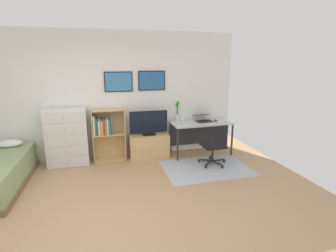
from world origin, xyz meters
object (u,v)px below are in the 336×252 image
computer_mouse (216,121)px  wine_glass (182,118)px  desk (200,127)px  laptop (203,118)px  television (149,123)px  office_chair (215,144)px  tv_stand (149,146)px  dresser (67,137)px  bookshelf (106,131)px  bamboo_vase (177,112)px

computer_mouse → wine_glass: size_ratio=0.58×
desk → laptop: 0.22m
television → computer_mouse: television is taller
office_chair → computer_mouse: (0.35, 0.75, 0.30)m
wine_glass → tv_stand: bearing=166.6°
dresser → desk: dresser is taller
bookshelf → wine_glass: 1.65m
television → dresser: bearing=179.8°
wine_glass → television: bearing=168.3°
office_chair → tv_stand: bearing=141.5°
desk → wine_glass: wine_glass is taller
bookshelf → television: bearing=-4.6°
office_chair → desk: bearing=88.0°
bookshelf → laptop: bearing=-1.2°
computer_mouse → television: bearing=177.0°
tv_stand → bamboo_vase: bearing=9.5°
dresser → bamboo_vase: 2.40m
computer_mouse → wine_glass: bearing=-175.4°
bookshelf → tv_stand: 0.99m
tv_stand → desk: (1.18, -0.04, 0.36)m
dresser → tv_stand: size_ratio=1.34×
bamboo_vase → dresser: bearing=-176.9°
television → computer_mouse: (1.54, -0.08, -0.02)m
laptop → computer_mouse: laptop is taller
dresser → office_chair: 2.99m
bookshelf → bamboo_vase: (1.60, 0.06, 0.32)m
bookshelf → dresser: bearing=-175.1°
bookshelf → tv_stand: (0.91, -0.05, -0.38)m
dresser → computer_mouse: size_ratio=11.13×
bamboo_vase → television: bearing=-168.7°
dresser → tv_stand: (1.68, 0.02, -0.33)m
dresser → computer_mouse: (3.22, -0.09, 0.18)m
dresser → office_chair: size_ratio=1.35×
tv_stand → bamboo_vase: bamboo_vase is taller
dresser → laptop: (2.95, 0.02, 0.22)m
tv_stand → wine_glass: wine_glass is taller
dresser → bookshelf: (0.77, 0.07, 0.06)m
office_chair → laptop: size_ratio=2.03×
desk → laptop: size_ratio=3.14×
desk → office_chair: office_chair is taller
laptop → computer_mouse: bearing=-26.5°
office_chair → laptop: 0.93m
tv_stand → laptop: (1.27, 0.01, 0.55)m
dresser → laptop: size_ratio=2.73×
desk → wine_glass: (-0.47, -0.13, 0.26)m
tv_stand → wine_glass: 0.96m
tv_stand → computer_mouse: (1.54, -0.10, 0.50)m
television → wine_glass: television is taller
television → desk: bearing=-0.6°
computer_mouse → wine_glass: (-0.83, -0.07, 0.12)m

